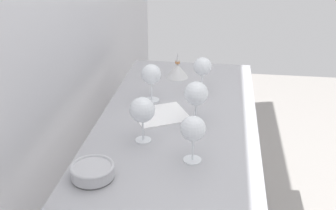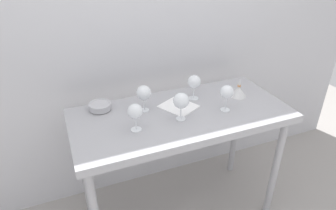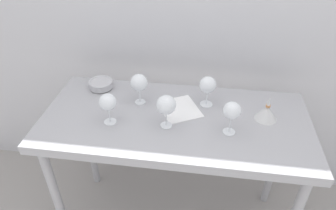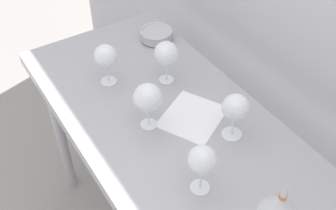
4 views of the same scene
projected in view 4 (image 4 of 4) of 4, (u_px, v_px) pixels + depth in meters
The scene contains 9 objects.
steel_counter at pixel (172, 143), 1.52m from camera, with size 1.40×0.65×0.90m.
wine_glass_far_left at pixel (166, 54), 1.53m from camera, with size 0.09×0.09×0.18m.
wine_glass_near_right at pixel (202, 161), 1.16m from camera, with size 0.09×0.09×0.18m.
wine_glass_far_right at pixel (236, 108), 1.32m from camera, with size 0.09×0.09×0.17m.
wine_glass_near_left at pixel (106, 57), 1.53m from camera, with size 0.09×0.09×0.17m.
wine_glass_near_center at pixel (148, 98), 1.35m from camera, with size 0.10×0.10×0.18m.
tasting_sheet_upper at pixel (193, 117), 1.47m from camera, with size 0.19×0.22×0.00m, color white.
tasting_bowl at pixel (156, 34), 1.81m from camera, with size 0.14×0.14×0.05m.
decanter_funnel at pixel (280, 205), 1.15m from camera, with size 0.12×0.12×0.13m.
Camera 4 is at (0.85, -0.57, 1.93)m, focal length 44.02 mm.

